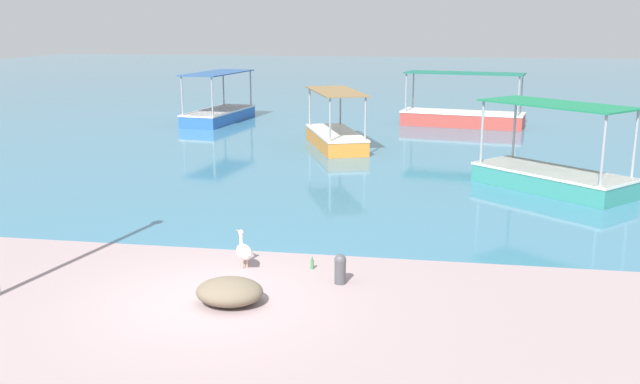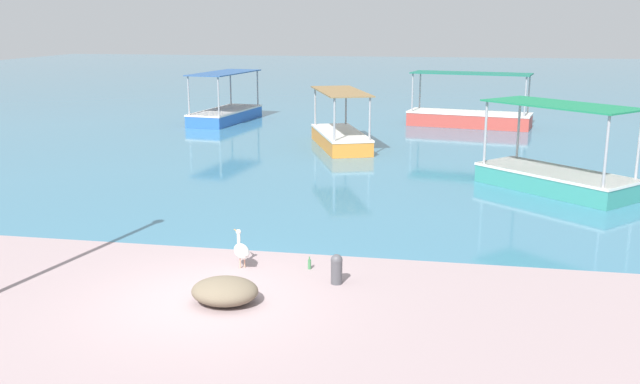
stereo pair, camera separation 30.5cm
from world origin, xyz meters
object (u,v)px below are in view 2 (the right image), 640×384
(fishing_boat_outer, at_px, (555,175))
(pelican, at_px, (241,250))
(mooring_bollard, at_px, (337,268))
(glass_bottle, at_px, (309,264))
(fishing_boat_far_left, at_px, (469,116))
(fishing_boat_near_left, at_px, (226,112))
(fishing_boat_center, at_px, (340,135))
(net_pile, at_px, (225,291))

(fishing_boat_outer, distance_m, pelican, 11.29)
(mooring_bollard, relative_size, glass_bottle, 2.26)
(fishing_boat_outer, relative_size, pelican, 6.02)
(fishing_boat_outer, height_order, glass_bottle, fishing_boat_outer)
(fishing_boat_far_left, bearing_deg, pelican, -102.86)
(fishing_boat_outer, xyz_separation_m, fishing_boat_near_left, (-14.72, 12.85, -0.01))
(fishing_boat_center, distance_m, mooring_bollard, 15.70)
(fishing_boat_far_left, height_order, fishing_boat_outer, fishing_boat_outer)
(fishing_boat_outer, xyz_separation_m, glass_bottle, (-5.98, -8.35, -0.40))
(mooring_bollard, bearing_deg, fishing_boat_far_left, 82.71)
(mooring_bollard, bearing_deg, fishing_boat_outer, 59.84)
(fishing_boat_near_left, distance_m, net_pile, 24.51)
(pelican, height_order, net_pile, pelican)
(fishing_boat_outer, height_order, fishing_boat_near_left, fishing_boat_outer)
(fishing_boat_far_left, distance_m, fishing_boat_outer, 13.69)
(glass_bottle, bearing_deg, fishing_boat_outer, 54.36)
(fishing_boat_center, xyz_separation_m, glass_bottle, (1.71, -14.78, -0.38))
(pelican, bearing_deg, glass_bottle, 6.80)
(fishing_boat_center, bearing_deg, fishing_boat_far_left, 53.06)
(net_pile, bearing_deg, mooring_bollard, 36.47)
(net_pile, bearing_deg, fishing_boat_near_left, 108.01)
(fishing_boat_center, bearing_deg, pelican, -88.93)
(fishing_boat_near_left, relative_size, fishing_boat_center, 1.05)
(fishing_boat_outer, distance_m, glass_bottle, 10.28)
(fishing_boat_near_left, distance_m, mooring_bollard, 23.88)
(fishing_boat_far_left, xyz_separation_m, pelican, (-5.02, -21.99, -0.16))
(pelican, xyz_separation_m, net_pile, (0.27, -1.95, -0.14))
(fishing_boat_far_left, distance_m, mooring_bollard, 22.75)
(fishing_boat_near_left, height_order, fishing_boat_center, fishing_boat_near_left)
(mooring_bollard, bearing_deg, fishing_boat_center, 98.83)
(fishing_boat_far_left, xyz_separation_m, fishing_boat_near_left, (-12.33, -0.63, -0.03))
(fishing_boat_outer, distance_m, mooring_bollard, 10.51)
(fishing_boat_near_left, bearing_deg, fishing_boat_outer, -41.11)
(pelican, bearing_deg, fishing_boat_near_left, 108.89)
(fishing_boat_near_left, xyz_separation_m, net_pile, (7.58, -23.31, -0.26))
(fishing_boat_outer, relative_size, mooring_bollard, 7.89)
(fishing_boat_far_left, bearing_deg, glass_bottle, -99.34)
(mooring_bollard, bearing_deg, glass_bottle, 133.34)
(pelican, relative_size, net_pile, 0.64)
(fishing_boat_far_left, xyz_separation_m, glass_bottle, (-3.59, -21.82, -0.43))
(mooring_bollard, xyz_separation_m, glass_bottle, (-0.70, 0.74, -0.22))
(net_pile, bearing_deg, glass_bottle, 61.27)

